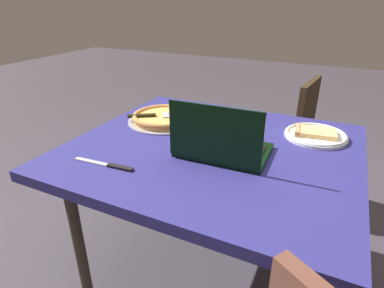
{
  "coord_description": "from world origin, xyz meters",
  "views": [
    {
      "loc": [
        0.44,
        -1.1,
        1.31
      ],
      "look_at": [
        -0.07,
        -0.06,
        0.76
      ],
      "focal_mm": 29.6,
      "sensor_mm": 36.0,
      "label": 1
    }
  ],
  "objects_px": {
    "dining_table": "(213,158)",
    "chair_far": "(287,131)",
    "table_knife": "(109,165)",
    "pizza_tray": "(164,117)",
    "pizza_plate": "(315,134)",
    "laptop": "(221,145)"
  },
  "relations": [
    {
      "from": "pizza_plate",
      "to": "pizza_tray",
      "type": "bearing_deg",
      "value": -170.37
    },
    {
      "from": "laptop",
      "to": "dining_table",
      "type": "bearing_deg",
      "value": 129.51
    },
    {
      "from": "table_knife",
      "to": "pizza_plate",
      "type": "bearing_deg",
      "value": 42.96
    },
    {
      "from": "dining_table",
      "to": "chair_far",
      "type": "distance_m",
      "value": 0.92
    },
    {
      "from": "table_knife",
      "to": "chair_far",
      "type": "xyz_separation_m",
      "value": [
        0.44,
        1.22,
        -0.24
      ]
    },
    {
      "from": "laptop",
      "to": "chair_far",
      "type": "relative_size",
      "value": 0.42
    },
    {
      "from": "dining_table",
      "to": "chair_far",
      "type": "height_order",
      "value": "chair_far"
    },
    {
      "from": "table_knife",
      "to": "chair_far",
      "type": "bearing_deg",
      "value": 70.26
    },
    {
      "from": "laptop",
      "to": "chair_far",
      "type": "height_order",
      "value": "laptop"
    },
    {
      "from": "pizza_plate",
      "to": "chair_far",
      "type": "xyz_separation_m",
      "value": [
        -0.21,
        0.62,
        -0.25
      ]
    },
    {
      "from": "laptop",
      "to": "pizza_plate",
      "type": "relative_size",
      "value": 1.34
    },
    {
      "from": "dining_table",
      "to": "table_knife",
      "type": "height_order",
      "value": "table_knife"
    },
    {
      "from": "pizza_tray",
      "to": "table_knife",
      "type": "xyz_separation_m",
      "value": [
        0.05,
        -0.48,
        -0.02
      ]
    },
    {
      "from": "dining_table",
      "to": "table_knife",
      "type": "xyz_separation_m",
      "value": [
        -0.27,
        -0.33,
        0.06
      ]
    },
    {
      "from": "dining_table",
      "to": "laptop",
      "type": "xyz_separation_m",
      "value": [
        0.06,
        -0.08,
        0.11
      ]
    },
    {
      "from": "pizza_tray",
      "to": "chair_far",
      "type": "distance_m",
      "value": 0.92
    },
    {
      "from": "laptop",
      "to": "chair_far",
      "type": "xyz_separation_m",
      "value": [
        0.1,
        0.96,
        -0.29
      ]
    },
    {
      "from": "chair_far",
      "to": "pizza_plate",
      "type": "bearing_deg",
      "value": -71.4
    },
    {
      "from": "dining_table",
      "to": "chair_far",
      "type": "bearing_deg",
      "value": 79.7
    },
    {
      "from": "pizza_plate",
      "to": "pizza_tray",
      "type": "relative_size",
      "value": 0.75
    },
    {
      "from": "laptop",
      "to": "pizza_plate",
      "type": "height_order",
      "value": "laptop"
    },
    {
      "from": "dining_table",
      "to": "laptop",
      "type": "distance_m",
      "value": 0.14
    }
  ]
}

